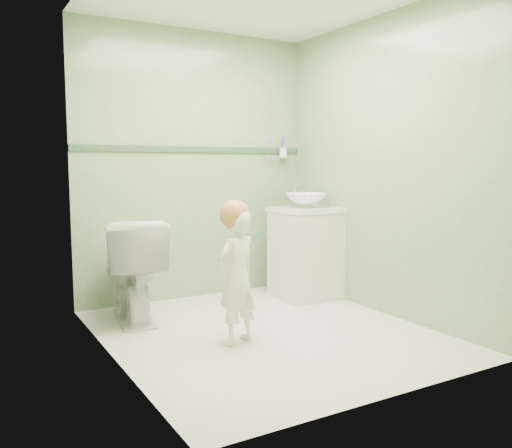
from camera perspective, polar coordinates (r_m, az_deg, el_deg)
ground at (r=3.95m, az=1.11°, el=-11.54°), size 2.50×2.50×0.00m
room_shell at (r=3.75m, az=1.15°, el=6.16°), size 2.50×2.54×2.40m
trim_stripe at (r=4.86m, az=-6.50°, el=7.96°), size 2.20×0.02×0.05m
vanity at (r=4.87m, az=5.34°, el=-3.26°), size 0.52×0.50×0.80m
counter at (r=4.82m, az=5.39°, el=1.55°), size 0.54×0.52×0.04m
basin at (r=4.81m, az=5.40°, el=2.55°), size 0.37×0.37×0.13m
faucet at (r=4.96m, az=4.17°, el=3.60°), size 0.03×0.13×0.18m
cup_holder at (r=5.23m, az=2.84°, el=7.67°), size 0.26×0.07×0.21m
toilet at (r=4.27m, az=-13.13°, el=-4.74°), size 0.56×0.85×0.81m
toddler at (r=3.61m, az=-2.09°, el=-5.73°), size 0.39×0.32×0.91m
hair_cap at (r=3.57m, az=-2.30°, el=0.99°), size 0.20×0.20×0.20m
teal_toothbrush at (r=3.53m, az=0.19°, el=-1.03°), size 0.10×0.14×0.08m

